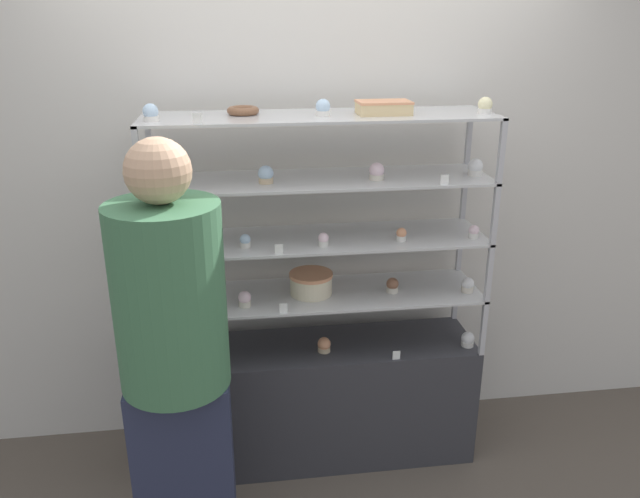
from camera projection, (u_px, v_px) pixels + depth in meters
name	position (u px, v px, depth m)	size (l,w,h in m)	color
ground_plane	(320.00, 450.00, 3.30)	(20.00, 20.00, 0.00)	brown
back_wall	(311.00, 195.00, 3.17)	(8.00, 0.05, 2.60)	silver
display_base	(320.00, 399.00, 3.19)	(1.53, 0.41, 0.63)	#333338
display_riser_lower	(320.00, 296.00, 2.99)	(1.53, 0.41, 0.28)	#B7B7BC
display_riser_middle	(320.00, 241.00, 2.89)	(1.53, 0.41, 0.28)	#B7B7BC
display_riser_upper	(320.00, 182.00, 2.79)	(1.53, 0.41, 0.28)	#B7B7BC
display_riser_top	(320.00, 119.00, 2.69)	(1.53, 0.41, 0.28)	#B7B7BC
layer_cake_centerpiece	(311.00, 283.00, 2.96)	(0.21, 0.21, 0.11)	beige
sheet_cake_frosted	(384.00, 107.00, 2.69)	(0.23, 0.15, 0.06)	#DBBC84
cupcake_0	(171.00, 358.00, 2.89)	(0.06, 0.06, 0.07)	beige
cupcake_1	(324.00, 345.00, 3.01)	(0.06, 0.06, 0.07)	#CCB28C
cupcake_2	(468.00, 340.00, 3.06)	(0.06, 0.06, 0.07)	white
price_tag_0	(396.00, 355.00, 2.94)	(0.04, 0.00, 0.04)	white
cupcake_3	(169.00, 303.00, 2.79)	(0.06, 0.06, 0.07)	beige
cupcake_4	(245.00, 299.00, 2.83)	(0.06, 0.06, 0.07)	beige
cupcake_5	(392.00, 285.00, 2.98)	(0.06, 0.06, 0.07)	beige
cupcake_6	(468.00, 285.00, 2.98)	(0.06, 0.06, 0.07)	beige
price_tag_1	(283.00, 308.00, 2.77)	(0.04, 0.00, 0.04)	white
cupcake_7	(160.00, 247.00, 2.68)	(0.05, 0.05, 0.06)	white
cupcake_8	(245.00, 241.00, 2.75)	(0.05, 0.05, 0.06)	white
cupcake_9	(324.00, 240.00, 2.77)	(0.05, 0.05, 0.06)	white
cupcake_10	(401.00, 234.00, 2.83)	(0.05, 0.05, 0.06)	white
cupcake_11	(474.00, 232.00, 2.87)	(0.05, 0.05, 0.06)	white
price_tag_2	(279.00, 249.00, 2.68)	(0.04, 0.00, 0.04)	white
cupcake_12	(159.00, 181.00, 2.59)	(0.07, 0.07, 0.08)	#CCB28C
cupcake_13	(266.00, 175.00, 2.69)	(0.07, 0.07, 0.08)	#CCB28C
cupcake_14	(377.00, 172.00, 2.75)	(0.07, 0.07, 0.08)	beige
cupcake_15	(475.00, 168.00, 2.83)	(0.07, 0.07, 0.08)	white
price_tag_3	(445.00, 180.00, 2.67)	(0.04, 0.00, 0.04)	white
cupcake_16	(151.00, 113.00, 2.50)	(0.06, 0.06, 0.07)	white
cupcake_17	(323.00, 108.00, 2.64)	(0.06, 0.06, 0.07)	white
cupcake_18	(485.00, 106.00, 2.71)	(0.06, 0.06, 0.07)	white
price_tag_4	(197.00, 118.00, 2.44)	(0.04, 0.00, 0.04)	white
donut_glazed	(243.00, 111.00, 2.68)	(0.14, 0.14, 0.03)	brown
customer_figure	(175.00, 354.00, 2.37)	(0.41, 0.41, 1.77)	#282D47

